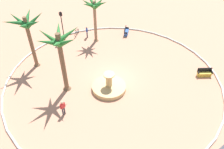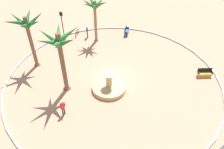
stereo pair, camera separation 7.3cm
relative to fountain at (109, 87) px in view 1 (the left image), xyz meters
The scene contains 12 objects.
ground_plane 1.69m from the fountain, 142.29° to the right, with size 80.00×80.00×0.00m, color tan.
plaza_curb 1.68m from the fountain, 142.29° to the right, with size 23.24×23.24×0.20m, color silver.
fountain is the anchor object (origin of this frame).
palm_tree_near_fountain 10.56m from the fountain, 62.02° to the right, with size 4.29×4.08×6.41m.
palm_tree_by_curb 6.51m from the fountain, 36.75° to the right, with size 4.25×4.04×6.82m.
palm_tree_mid_plaza 10.72m from the fountain, 115.75° to the right, with size 3.37×3.41×5.89m.
bench_east 10.78m from the fountain, 154.29° to the left, with size 1.60×1.32×1.00m.
bench_west 11.63m from the fountain, 138.49° to the right, with size 1.52×1.44×1.00m.
lamppost 11.94m from the fountain, 94.36° to the right, with size 0.32×0.32×4.13m.
bicycle_red_frame 12.05m from the fountain, 103.83° to the right, with size 1.32×1.20×0.94m.
person_cyclist_helmet 10.96m from the fountain, 109.99° to the right, with size 0.30×0.50×1.68m.
person_cyclist_photo 5.41m from the fountain, ahead, with size 0.53×0.22×1.67m.
Camera 1 is at (11.22, 14.77, 16.14)m, focal length 35.72 mm.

